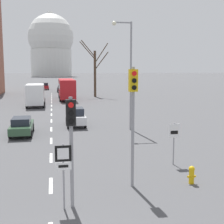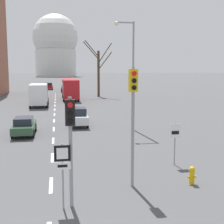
# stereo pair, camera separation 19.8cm
# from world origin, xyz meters

# --- Properties ---
(lane_stripe_1) EXTENTS (0.16, 2.00, 0.01)m
(lane_stripe_1) POSITION_xyz_m (0.00, 6.73, 0.00)
(lane_stripe_1) COLOR silver
(lane_stripe_1) RESTS_ON ground_plane
(lane_stripe_2) EXTENTS (0.16, 2.00, 0.01)m
(lane_stripe_2) POSITION_xyz_m (0.00, 11.23, 0.00)
(lane_stripe_2) COLOR silver
(lane_stripe_2) RESTS_ON ground_plane
(lane_stripe_3) EXTENTS (0.16, 2.00, 0.01)m
(lane_stripe_3) POSITION_xyz_m (0.00, 15.73, 0.00)
(lane_stripe_3) COLOR silver
(lane_stripe_3) RESTS_ON ground_plane
(lane_stripe_4) EXTENTS (0.16, 2.00, 0.01)m
(lane_stripe_4) POSITION_xyz_m (0.00, 20.23, 0.00)
(lane_stripe_4) COLOR silver
(lane_stripe_4) RESTS_ON ground_plane
(lane_stripe_5) EXTENTS (0.16, 2.00, 0.01)m
(lane_stripe_5) POSITION_xyz_m (0.00, 24.73, 0.00)
(lane_stripe_5) COLOR silver
(lane_stripe_5) RESTS_ON ground_plane
(lane_stripe_6) EXTENTS (0.16, 2.00, 0.01)m
(lane_stripe_6) POSITION_xyz_m (0.00, 29.23, 0.00)
(lane_stripe_6) COLOR silver
(lane_stripe_6) RESTS_ON ground_plane
(lane_stripe_7) EXTENTS (0.16, 2.00, 0.01)m
(lane_stripe_7) POSITION_xyz_m (0.00, 33.73, 0.00)
(lane_stripe_7) COLOR silver
(lane_stripe_7) RESTS_ON ground_plane
(lane_stripe_8) EXTENTS (0.16, 2.00, 0.01)m
(lane_stripe_8) POSITION_xyz_m (0.00, 38.23, 0.00)
(lane_stripe_8) COLOR silver
(lane_stripe_8) RESTS_ON ground_plane
(lane_stripe_9) EXTENTS (0.16, 2.00, 0.01)m
(lane_stripe_9) POSITION_xyz_m (0.00, 42.73, 0.00)
(lane_stripe_9) COLOR silver
(lane_stripe_9) RESTS_ON ground_plane
(lane_stripe_10) EXTENTS (0.16, 2.00, 0.01)m
(lane_stripe_10) POSITION_xyz_m (0.00, 47.23, 0.00)
(lane_stripe_10) COLOR silver
(lane_stripe_10) RESTS_ON ground_plane
(lane_stripe_11) EXTENTS (0.16, 2.00, 0.01)m
(lane_stripe_11) POSITION_xyz_m (0.00, 51.73, 0.00)
(lane_stripe_11) COLOR silver
(lane_stripe_11) RESTS_ON ground_plane
(lane_stripe_12) EXTENTS (0.16, 2.00, 0.01)m
(lane_stripe_12) POSITION_xyz_m (0.00, 56.23, 0.00)
(lane_stripe_12) COLOR silver
(lane_stripe_12) RESTS_ON ground_plane
(lane_stripe_13) EXTENTS (0.16, 2.00, 0.01)m
(lane_stripe_13) POSITION_xyz_m (0.00, 60.73, 0.00)
(lane_stripe_13) COLOR silver
(lane_stripe_13) RESTS_ON ground_plane
(traffic_signal_centre_tall) EXTENTS (0.36, 0.34, 4.22)m
(traffic_signal_centre_tall) POSITION_xyz_m (0.82, 4.33, 2.96)
(traffic_signal_centre_tall) COLOR gray
(traffic_signal_centre_tall) RESTS_ON ground_plane
(traffic_signal_near_right) EXTENTS (0.36, 0.34, 5.32)m
(traffic_signal_near_right) POSITION_xyz_m (3.61, 5.96, 3.70)
(traffic_signal_near_right) COLOR gray
(traffic_signal_near_right) RESTS_ON ground_plane
(route_sign_post) EXTENTS (0.60, 0.08, 2.50)m
(route_sign_post) POSITION_xyz_m (0.51, 4.19, 1.71)
(route_sign_post) COLOR gray
(route_sign_post) RESTS_ON ground_plane
(speed_limit_sign) EXTENTS (0.60, 0.08, 2.33)m
(speed_limit_sign) POSITION_xyz_m (6.63, 8.63, 1.58)
(speed_limit_sign) COLOR gray
(speed_limit_sign) RESTS_ON ground_plane
(fire_hydrant) EXTENTS (0.40, 0.34, 0.84)m
(fire_hydrant) POSITION_xyz_m (6.35, 5.74, 0.45)
(fire_hydrant) COLOR gold
(fire_hydrant) RESTS_ON ground_plane
(street_lamp_right) EXTENTS (1.71, 0.36, 9.13)m
(street_lamp_right) POSITION_xyz_m (6.50, 18.80, 5.48)
(street_lamp_right) COLOR gray
(street_lamp_right) RESTS_ON ground_plane
(sedan_near_left) EXTENTS (1.71, 4.08, 1.71)m
(sedan_near_left) POSITION_xyz_m (2.22, 21.43, 0.86)
(sedan_near_left) COLOR silver
(sedan_near_left) RESTS_ON ground_plane
(sedan_near_right) EXTENTS (1.96, 4.36, 1.63)m
(sedan_near_right) POSITION_xyz_m (-2.67, 54.54, 0.83)
(sedan_near_right) COLOR slate
(sedan_near_right) RESTS_ON ground_plane
(sedan_mid_centre) EXTENTS (1.70, 4.46, 1.43)m
(sedan_mid_centre) POSITION_xyz_m (-2.30, 18.31, 0.74)
(sedan_mid_centre) COLOR #2D4C33
(sedan_mid_centre) RESTS_ON ground_plane
(sedan_far_left) EXTENTS (1.93, 4.27, 1.74)m
(sedan_far_left) POSITION_xyz_m (-1.65, 74.07, 0.86)
(sedan_far_left) COLOR maroon
(sedan_far_left) RESTS_ON ground_plane
(sedan_far_right) EXTENTS (1.92, 4.44, 1.71)m
(sedan_far_right) POSITION_xyz_m (3.50, 73.41, 0.86)
(sedan_far_right) COLOR navy
(sedan_far_right) RESTS_ON ground_plane
(sedan_distant_centre) EXTENTS (1.97, 4.14, 1.60)m
(sedan_distant_centre) POSITION_xyz_m (2.23, 64.54, 0.83)
(sedan_distant_centre) COLOR black
(sedan_distant_centre) RESTS_ON ground_plane
(city_bus) EXTENTS (2.66, 10.80, 3.48)m
(city_bus) POSITION_xyz_m (2.57, 46.81, 2.05)
(city_bus) COLOR red
(city_bus) RESTS_ON ground_plane
(delivery_truck) EXTENTS (2.44, 7.20, 3.14)m
(delivery_truck) POSITION_xyz_m (-2.15, 37.81, 1.70)
(delivery_truck) COLOR #333842
(delivery_truck) RESTS_ON ground_plane
(bare_tree_right_near) EXTENTS (5.17, 3.95, 10.64)m
(bare_tree_right_near) POSITION_xyz_m (8.13, 51.47, 5.05)
(bare_tree_right_near) COLOR #473828
(bare_tree_right_near) RESTS_ON ground_plane
(capitol_dome) EXTENTS (31.11, 31.11, 43.94)m
(capitol_dome) POSITION_xyz_m (0.00, 216.94, 21.40)
(capitol_dome) COLOR silver
(capitol_dome) RESTS_ON ground_plane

